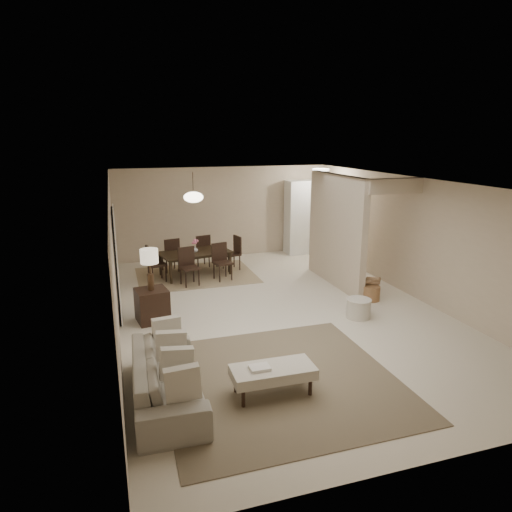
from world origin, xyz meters
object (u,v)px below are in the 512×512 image
object	(u,v)px
pantry_cabinet	(306,217)
dining_table	(196,264)
ottoman_bench	(273,373)
side_table	(152,305)
sofa	(167,377)
wicker_basket	(371,293)
round_pouf	(358,308)

from	to	relation	value
pantry_cabinet	dining_table	xyz separation A→B (m)	(-3.48, -1.33, -0.75)
ottoman_bench	side_table	world-z (taller)	side_table
sofa	ottoman_bench	world-z (taller)	sofa
pantry_cabinet	ottoman_bench	distance (m)	7.76
ottoman_bench	wicker_basket	bearing A→B (deg)	42.28
side_table	round_pouf	distance (m)	3.83
sofa	wicker_basket	bearing A→B (deg)	-59.14
sofa	side_table	world-z (taller)	sofa
sofa	ottoman_bench	bearing A→B (deg)	-100.60
wicker_basket	pantry_cabinet	bearing A→B (deg)	85.48
ottoman_bench	round_pouf	distance (m)	3.14
side_table	wicker_basket	world-z (taller)	side_table
pantry_cabinet	wicker_basket	bearing A→B (deg)	-94.52
sofa	round_pouf	size ratio (longest dim) A/B	4.57
wicker_basket	dining_table	bearing A→B (deg)	138.23
round_pouf	ottoman_bench	bearing A→B (deg)	-140.28
pantry_cabinet	wicker_basket	xyz separation A→B (m)	(-0.33, -4.15, -0.90)
ottoman_bench	side_table	distance (m)	3.27
pantry_cabinet	side_table	size ratio (longest dim) A/B	3.48
wicker_basket	round_pouf	bearing A→B (deg)	-133.90
sofa	dining_table	distance (m)	5.44
wicker_basket	dining_table	xyz separation A→B (m)	(-3.16, 2.82, 0.14)
ottoman_bench	dining_table	size ratio (longest dim) A/B	0.65
round_pouf	dining_table	distance (m)	4.32
round_pouf	dining_table	xyz separation A→B (m)	(-2.43, 3.57, 0.12)
wicker_basket	dining_table	size ratio (longest dim) A/B	0.22
side_table	wicker_basket	distance (m)	4.43
dining_table	wicker_basket	bearing A→B (deg)	-54.07
side_table	wicker_basket	size ratio (longest dim) A/B	1.67
side_table	round_pouf	bearing A→B (deg)	-15.14
sofa	side_table	bearing A→B (deg)	1.01
pantry_cabinet	side_table	world-z (taller)	pantry_cabinet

